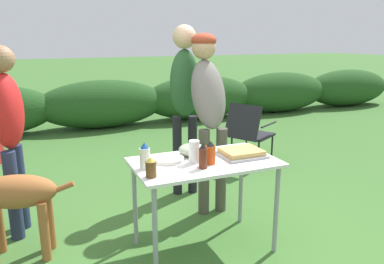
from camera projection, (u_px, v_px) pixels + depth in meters
The scene contains 16 objects.
ground_plane at pixel (204, 247), 3.04m from camera, with size 60.00×60.00×0.00m, color #3D6B2D.
shrub_hedge at pixel (103, 104), 7.00m from camera, with size 14.40×0.90×0.89m.
folding_table at pixel (205, 170), 2.88m from camera, with size 1.10×0.64×0.74m.
food_tray at pixel (241, 153), 2.97m from camera, with size 0.34×0.29×0.06m.
plate_stack at pixel (169, 159), 2.85m from camera, with size 0.23×0.23×0.03m, color white.
mixing_bowl at pixel (192, 150), 2.98m from camera, with size 0.22×0.22×0.10m, color #ADBC99.
paper_cup_stack at pixel (194, 152), 2.80m from camera, with size 0.08×0.08×0.17m, color white.
beer_bottle at pixel (151, 168), 2.51m from camera, with size 0.07×0.07×0.14m.
hot_sauce_bottle at pixel (210, 153), 2.77m from camera, with size 0.08×0.08×0.18m.
mayo_bottle at pixel (145, 156), 2.67m from camera, with size 0.08×0.08×0.20m.
bbq_sauce_bottle at pixel (203, 156), 2.68m from camera, with size 0.06×0.06×0.19m.
standing_person_in_dark_puffer at pixel (208, 99), 3.52m from camera, with size 0.35×0.49×1.70m.
standing_person_in_gray_fleece at pixel (185, 92), 3.84m from camera, with size 0.34×0.27×1.78m.
standing_person_in_navy_coat at pixel (9, 125), 3.04m from camera, with size 0.33×0.40×1.60m.
dog at pixel (10, 196), 2.80m from camera, with size 0.91×0.40×0.73m.
camp_chair_green_behind_table at pixel (249, 131), 4.91m from camera, with size 0.74×0.69×0.83m.
Camera 1 is at (-1.15, -2.47, 1.66)m, focal length 35.00 mm.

